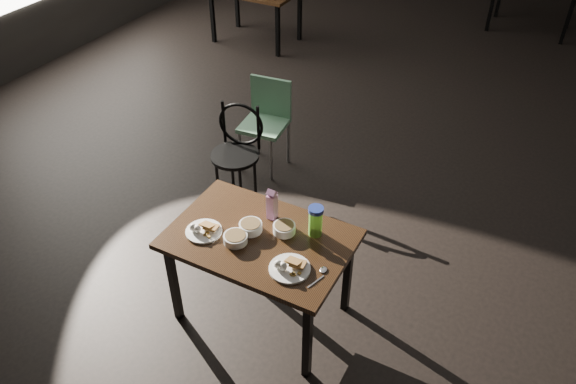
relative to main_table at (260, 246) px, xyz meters
The scene contains 11 objects.
main_table is the anchor object (origin of this frame).
plate_left 0.39m from the main_table, 159.10° to the right, with size 0.24×0.24×0.08m.
plate_right 0.37m from the main_table, 28.87° to the right, with size 0.26×0.26×0.08m.
bowl_near 0.14m from the main_table, 161.18° to the left, with size 0.15×0.15×0.06m.
bowl_far 0.20m from the main_table, 45.13° to the left, with size 0.15×0.15×0.06m.
bowl_big 0.19m from the main_table, 135.92° to the right, with size 0.16×0.16×0.05m.
juice_carton 0.29m from the main_table, 95.95° to the left, with size 0.06×0.06×0.24m.
water_bottle 0.42m from the main_table, 32.79° to the left, with size 0.12×0.12×0.22m.
spoon 0.52m from the main_table, 10.71° to the right, with size 0.06×0.21×0.01m.
bentwood_chair 1.44m from the main_table, 128.36° to the left, with size 0.46×0.45×0.91m.
school_chair 1.94m from the main_table, 118.45° to the left, with size 0.45×0.45×0.88m.
Camera 1 is at (1.12, -4.65, 3.26)m, focal length 35.00 mm.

